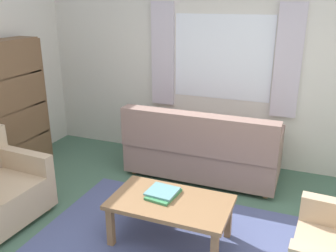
% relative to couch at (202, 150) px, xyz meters
% --- Properties ---
extents(ground_plane, '(6.24, 6.24, 0.00)m').
position_rel_couch_xyz_m(ground_plane, '(0.06, -1.58, -0.37)').
color(ground_plane, '#476B56').
extents(wall_back, '(5.32, 0.12, 2.60)m').
position_rel_couch_xyz_m(wall_back, '(0.06, 0.68, 0.93)').
color(wall_back, silver).
rests_on(wall_back, ground_plane).
extents(window_with_curtains, '(1.98, 0.07, 1.40)m').
position_rel_couch_xyz_m(window_with_curtains, '(0.06, 0.60, 1.08)').
color(window_with_curtains, white).
extents(area_rug, '(2.39, 2.10, 0.01)m').
position_rel_couch_xyz_m(area_rug, '(0.06, -1.58, -0.36)').
color(area_rug, '#4C5684').
rests_on(area_rug, ground_plane).
extents(couch, '(1.90, 0.82, 0.92)m').
position_rel_couch_xyz_m(couch, '(0.00, 0.00, 0.00)').
color(couch, gray).
rests_on(couch, ground_plane).
extents(coffee_table, '(1.10, 0.64, 0.44)m').
position_rel_couch_xyz_m(coffee_table, '(0.11, -1.39, 0.01)').
color(coffee_table, olive).
rests_on(coffee_table, ground_plane).
extents(book_stack_on_table, '(0.30, 0.35, 0.04)m').
position_rel_couch_xyz_m(book_stack_on_table, '(0.01, -1.32, 0.09)').
color(book_stack_on_table, '#387F4C').
rests_on(book_stack_on_table, coffee_table).
extents(bookshelf, '(0.30, 0.94, 1.72)m').
position_rel_couch_xyz_m(bookshelf, '(-2.28, -0.65, 0.51)').
color(bookshelf, brown).
rests_on(bookshelf, ground_plane).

